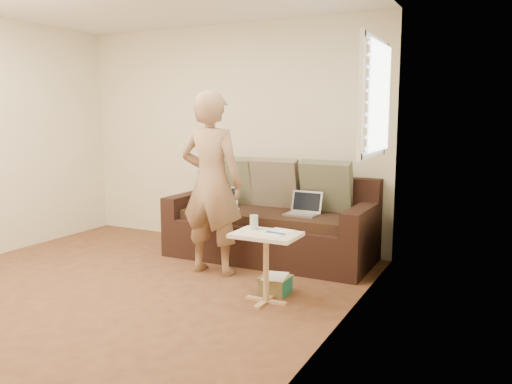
# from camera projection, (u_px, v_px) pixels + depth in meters

# --- Properties ---
(floor) EXTENTS (4.50, 4.50, 0.00)m
(floor) POSITION_uv_depth(u_px,v_px,m) (99.00, 298.00, 4.37)
(floor) COLOR #502C1E
(floor) RESTS_ON ground
(wall_back) EXTENTS (4.00, 0.00, 4.00)m
(wall_back) POSITION_uv_depth(u_px,v_px,m) (228.00, 136.00, 6.17)
(wall_back) COLOR beige
(wall_back) RESTS_ON ground
(wall_right) EXTENTS (0.00, 4.50, 4.50)m
(wall_right) POSITION_uv_depth(u_px,v_px,m) (325.00, 154.00, 3.29)
(wall_right) COLOR beige
(wall_right) RESTS_ON ground
(window_blinds) EXTENTS (0.12, 0.88, 1.08)m
(window_blinds) POSITION_uv_depth(u_px,v_px,m) (376.00, 98.00, 4.58)
(window_blinds) COLOR white
(window_blinds) RESTS_ON wall_right
(sofa) EXTENTS (2.20, 0.95, 0.85)m
(sofa) POSITION_uv_depth(u_px,v_px,m) (270.00, 220.00, 5.53)
(sofa) COLOR black
(sofa) RESTS_ON ground
(pillow_left) EXTENTS (0.55, 0.29, 0.57)m
(pillow_left) POSITION_uv_depth(u_px,v_px,m) (232.00, 181.00, 5.96)
(pillow_left) COLOR #525740
(pillow_left) RESTS_ON sofa
(pillow_mid) EXTENTS (0.55, 0.27, 0.57)m
(pillow_mid) POSITION_uv_depth(u_px,v_px,m) (275.00, 183.00, 5.72)
(pillow_mid) COLOR #6B5F4D
(pillow_mid) RESTS_ON sofa
(pillow_right) EXTENTS (0.55, 0.28, 0.57)m
(pillow_right) POSITION_uv_depth(u_px,v_px,m) (327.00, 187.00, 5.45)
(pillow_right) COLOR #525740
(pillow_right) RESTS_ON sofa
(laptop_silver) EXTENTS (0.34, 0.25, 0.22)m
(laptop_silver) POSITION_uv_depth(u_px,v_px,m) (301.00, 215.00, 5.29)
(laptop_silver) COLOR #B7BABC
(laptop_silver) RESTS_ON sofa
(laptop_white) EXTENTS (0.39, 0.37, 0.23)m
(laptop_white) POSITION_uv_depth(u_px,v_px,m) (224.00, 209.00, 5.65)
(laptop_white) COLOR white
(laptop_white) RESTS_ON sofa
(person) EXTENTS (0.67, 0.47, 1.78)m
(person) POSITION_uv_depth(u_px,v_px,m) (211.00, 183.00, 4.95)
(person) COLOR #8F6D4E
(person) RESTS_ON ground
(side_table) EXTENTS (0.54, 0.38, 0.59)m
(side_table) POSITION_uv_depth(u_px,v_px,m) (266.00, 268.00, 4.24)
(side_table) COLOR silver
(side_table) RESTS_ON ground
(drinking_glass) EXTENTS (0.07, 0.07, 0.12)m
(drinking_glass) POSITION_uv_depth(u_px,v_px,m) (254.00, 222.00, 4.33)
(drinking_glass) COLOR silver
(drinking_glass) RESTS_ON side_table
(scissors) EXTENTS (0.20, 0.15, 0.02)m
(scissors) POSITION_uv_depth(u_px,v_px,m) (275.00, 233.00, 4.16)
(scissors) COLOR silver
(scissors) RESTS_ON side_table
(paper_on_table) EXTENTS (0.25, 0.33, 0.00)m
(paper_on_table) POSITION_uv_depth(u_px,v_px,m) (277.00, 232.00, 4.20)
(paper_on_table) COLOR white
(paper_on_table) RESTS_ON side_table
(striped_box) EXTENTS (0.25, 0.25, 0.16)m
(striped_box) POSITION_uv_depth(u_px,v_px,m) (275.00, 285.00, 4.47)
(striped_box) COLOR #C3511D
(striped_box) RESTS_ON ground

